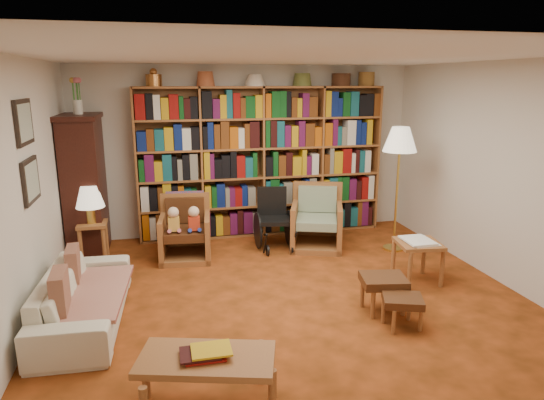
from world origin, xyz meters
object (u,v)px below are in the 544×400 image
object	(u,v)px
sofa	(84,298)
floor_lamp	(400,145)
armchair_sage	(315,223)
coffee_table	(207,363)
footstool_a	(383,283)
side_table_lamp	(93,235)
side_table_papers	(418,248)
footstool_b	(403,302)
armchair_leather	(185,232)
wheelchair	(274,221)

from	to	relation	value
sofa	floor_lamp	size ratio (longest dim) A/B	1.04
armchair_sage	coffee_table	distance (m)	3.66
footstool_a	coffee_table	bearing A→B (deg)	-149.94
side_table_lamp	side_table_papers	size ratio (longest dim) A/B	1.01
footstool_b	footstool_a	bearing A→B (deg)	95.09
sofa	armchair_leather	bearing A→B (deg)	-30.11
side_table_lamp	floor_lamp	world-z (taller)	floor_lamp
wheelchair	armchair_sage	bearing A→B (deg)	-5.99
side_table_lamp	coffee_table	distance (m)	3.33
armchair_sage	coffee_table	xyz separation A→B (m)	(-1.82, -3.17, 0.01)
wheelchair	floor_lamp	xyz separation A→B (m)	(1.60, -0.47, 1.07)
armchair_sage	coffee_table	bearing A→B (deg)	-119.82
side_table_lamp	floor_lamp	bearing A→B (deg)	-5.31
wheelchair	coffee_table	xyz separation A→B (m)	(-1.24, -3.23, -0.04)
side_table_lamp	armchair_sage	world-z (taller)	armchair_sage
armchair_leather	footstool_b	xyz separation A→B (m)	(1.89, -2.40, -0.09)
side_table_lamp	wheelchair	xyz separation A→B (m)	(2.37, 0.10, -0.00)
footstool_a	footstool_b	bearing A→B (deg)	-84.91
side_table_lamp	armchair_sage	size ratio (longest dim) A/B	0.58
footstool_b	coffee_table	world-z (taller)	coffee_table
armchair_sage	sofa	bearing A→B (deg)	-149.58
footstool_b	armchair_leather	bearing A→B (deg)	128.20
wheelchair	footstool_a	bearing A→B (deg)	-73.79
armchair_leather	side_table_papers	world-z (taller)	armchair_leather
armchair_sage	footstool_a	distance (m)	2.09
sofa	footstool_b	xyz separation A→B (m)	(2.93, -0.77, -0.01)
sofa	side_table_papers	world-z (taller)	same
sofa	side_table_papers	distance (m)	3.62
floor_lamp	coffee_table	distance (m)	4.12
footstool_a	sofa	bearing A→B (deg)	171.78
sofa	floor_lamp	bearing A→B (deg)	-69.40
sofa	armchair_sage	size ratio (longest dim) A/B	1.89
sofa	footstool_b	bearing A→B (deg)	-102.14
footstool_a	wheelchair	bearing A→B (deg)	106.21
sofa	wheelchair	xyz separation A→B (m)	(2.27, 1.73, 0.13)
sofa	side_table_lamp	distance (m)	1.64
armchair_sage	footstool_a	world-z (taller)	armchair_sage
footstool_a	coffee_table	size ratio (longest dim) A/B	0.47
side_table_lamp	coffee_table	world-z (taller)	side_table_lamp
armchair_leather	sofa	bearing A→B (deg)	-122.63
floor_lamp	sofa	bearing A→B (deg)	-161.92
floor_lamp	footstool_b	distance (m)	2.54
floor_lamp	armchair_leather	bearing A→B (deg)	172.60
armchair_leather	footstool_b	distance (m)	3.05
armchair_sage	floor_lamp	distance (m)	1.57
sofa	coffee_table	distance (m)	1.82
side_table_papers	footstool_b	size ratio (longest dim) A/B	1.19
footstool_a	coffee_table	world-z (taller)	coffee_table
armchair_sage	footstool_b	distance (m)	2.44
footstool_b	coffee_table	size ratio (longest dim) A/B	0.43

